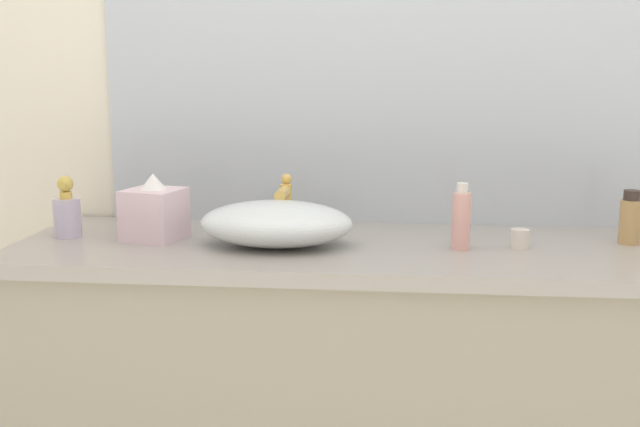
% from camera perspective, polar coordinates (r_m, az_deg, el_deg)
% --- Properties ---
extents(bathroom_wall_rear, '(6.00, 0.06, 2.60)m').
position_cam_1_polar(bathroom_wall_rear, '(2.21, 6.27, 11.25)').
color(bathroom_wall_rear, silver).
rests_on(bathroom_wall_rear, ground).
extents(vanity_counter, '(1.75, 0.57, 0.84)m').
position_cam_1_polar(vanity_counter, '(2.07, 3.09, -13.68)').
color(vanity_counter, gray).
rests_on(vanity_counter, ground).
extents(wall_mirror_panel, '(1.49, 0.01, 1.00)m').
position_cam_1_polar(wall_mirror_panel, '(2.17, 3.74, 12.43)').
color(wall_mirror_panel, '#B2BCC6').
rests_on(wall_mirror_panel, vanity_counter).
extents(sink_basin, '(0.38, 0.26, 0.11)m').
position_cam_1_polar(sink_basin, '(1.91, -3.24, -0.74)').
color(sink_basin, silver).
rests_on(sink_basin, vanity_counter).
extents(faucet, '(0.03, 0.14, 0.16)m').
position_cam_1_polar(faucet, '(2.05, -2.60, 0.96)').
color(faucet, '#DDB152').
rests_on(faucet, vanity_counter).
extents(soap_dispenser, '(0.07, 0.07, 0.16)m').
position_cam_1_polar(soap_dispenser, '(2.11, -18.12, 0.06)').
color(soap_dispenser, '#BCB3CD').
rests_on(soap_dispenser, vanity_counter).
extents(lotion_bottle, '(0.05, 0.05, 0.14)m').
position_cam_1_polar(lotion_bottle, '(2.08, 21.84, -0.38)').
color(lotion_bottle, tan).
rests_on(lotion_bottle, vanity_counter).
extents(perfume_bottle, '(0.04, 0.04, 0.16)m').
position_cam_1_polar(perfume_bottle, '(1.90, 10.35, -0.41)').
color(perfume_bottle, '#E4A399').
rests_on(perfume_bottle, vanity_counter).
extents(tissue_box, '(0.16, 0.16, 0.17)m').
position_cam_1_polar(tissue_box, '(2.02, -12.09, 0.15)').
color(tissue_box, silver).
rests_on(tissue_box, vanity_counter).
extents(candle_jar, '(0.04, 0.04, 0.05)m').
position_cam_1_polar(candle_jar, '(1.95, 14.49, -1.81)').
color(candle_jar, beige).
rests_on(candle_jar, vanity_counter).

